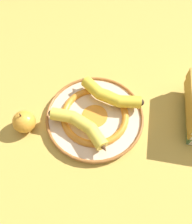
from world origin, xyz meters
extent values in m
plane|color=gold|center=(0.00, 0.00, 0.00)|extent=(2.80, 2.80, 0.00)
cylinder|color=beige|center=(-0.02, 0.00, 0.01)|extent=(0.29, 0.29, 0.01)
torus|color=orange|center=(-0.02, 0.00, 0.02)|extent=(0.21, 0.21, 0.02)
cylinder|color=orange|center=(-0.02, 0.00, 0.02)|extent=(0.08, 0.08, 0.00)
torus|color=#995B28|center=(-0.02, 0.00, 0.02)|extent=(0.30, 0.30, 0.01)
cylinder|color=yellow|center=(0.06, -0.04, 0.05)|extent=(0.06, 0.04, 0.04)
cylinder|color=yellow|center=(0.00, -0.05, 0.05)|extent=(0.07, 0.06, 0.04)
cylinder|color=yellow|center=(-0.05, -0.09, 0.05)|extent=(0.07, 0.07, 0.04)
sphere|color=yellow|center=(0.03, -0.04, 0.05)|extent=(0.04, 0.04, 0.04)
sphere|color=yellow|center=(-0.03, -0.07, 0.05)|extent=(0.04, 0.04, 0.04)
cone|color=#472D19|center=(0.09, -0.04, 0.05)|extent=(0.03, 0.03, 0.03)
sphere|color=black|center=(-0.07, -0.11, 0.05)|extent=(0.02, 0.02, 0.02)
cylinder|color=yellow|center=(-0.09, 0.04, 0.05)|extent=(0.07, 0.05, 0.04)
cylinder|color=yellow|center=(-0.03, 0.06, 0.05)|extent=(0.08, 0.07, 0.04)
cylinder|color=yellow|center=(0.01, 0.11, 0.05)|extent=(0.07, 0.07, 0.04)
sphere|color=yellow|center=(-0.06, 0.04, 0.05)|extent=(0.04, 0.04, 0.04)
sphere|color=yellow|center=(-0.01, 0.08, 0.05)|extent=(0.04, 0.04, 0.04)
cone|color=#472D19|center=(-0.12, 0.03, 0.05)|extent=(0.04, 0.03, 0.03)
sphere|color=black|center=(0.03, 0.13, 0.05)|extent=(0.02, 0.02, 0.02)
sphere|color=gold|center=(-0.10, -0.19, 0.03)|extent=(0.07, 0.07, 0.07)
cylinder|color=#4C3319|center=(-0.10, -0.19, 0.07)|extent=(0.00, 0.00, 0.01)
camera|label=1|loc=(0.27, -0.17, 0.59)|focal=35.00mm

